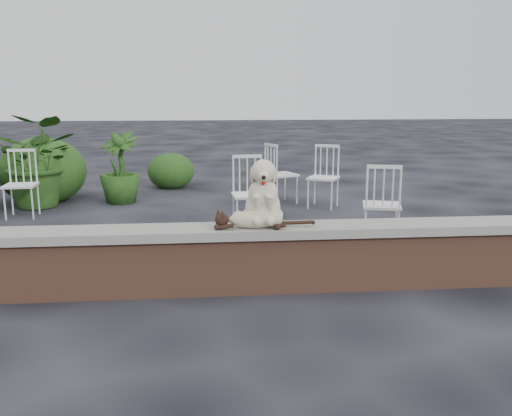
{
  "coord_description": "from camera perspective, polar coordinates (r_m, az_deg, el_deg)",
  "views": [
    {
      "loc": [
        -0.26,
        -4.66,
        1.73
      ],
      "look_at": [
        0.2,
        0.2,
        0.7
      ],
      "focal_mm": 38.89,
      "sensor_mm": 36.0,
      "label": 1
    }
  ],
  "objects": [
    {
      "name": "chair_c",
      "position": [
        6.5,
        12.82,
        0.43
      ],
      "size": [
        0.69,
        0.69,
        0.94
      ],
      "primitive_type": null,
      "rotation": [
        0.0,
        0.0,
        2.87
      ],
      "color": "white",
      "rests_on": "ground"
    },
    {
      "name": "chair_b",
      "position": [
        6.95,
        -0.68,
        1.47
      ],
      "size": [
        0.59,
        0.59,
        0.94
      ],
      "primitive_type": null,
      "rotation": [
        0.0,
        0.0,
        0.06
      ],
      "color": "white",
      "rests_on": "ground"
    },
    {
      "name": "dog",
      "position": [
        4.85,
        0.71,
        1.81
      ],
      "size": [
        0.43,
        0.54,
        0.6
      ],
      "primitive_type": null,
      "rotation": [
        0.0,
        0.0,
        -0.08
      ],
      "color": "beige",
      "rests_on": "capstone"
    },
    {
      "name": "chair_d",
      "position": [
        8.41,
        6.94,
        3.21
      ],
      "size": [
        0.75,
        0.75,
        0.94
      ],
      "primitive_type": null,
      "rotation": [
        0.0,
        0.0,
        -0.48
      ],
      "color": "white",
      "rests_on": "ground"
    },
    {
      "name": "cat",
      "position": [
        4.74,
        -0.06,
        -1.04
      ],
      "size": [
        1.04,
        0.33,
        0.17
      ],
      "primitive_type": null,
      "rotation": [
        0.0,
        0.0,
        -0.08
      ],
      "color": "#C1AF8A",
      "rests_on": "capstone"
    },
    {
      "name": "shrubbery",
      "position": [
        9.41,
        -21.78,
        3.13
      ],
      "size": [
        4.04,
        2.79,
        1.08
      ],
      "color": "#1C3D11",
      "rests_on": "ground"
    },
    {
      "name": "chair_e",
      "position": [
        8.71,
        2.62,
        3.58
      ],
      "size": [
        0.73,
        0.73,
        0.94
      ],
      "primitive_type": null,
      "rotation": [
        0.0,
        0.0,
        1.97
      ],
      "color": "white",
      "rests_on": "ground"
    },
    {
      "name": "potted_plant_b",
      "position": [
        8.97,
        -13.85,
        4.06
      ],
      "size": [
        0.83,
        0.83,
        1.12
      ],
      "primitive_type": "imported",
      "rotation": [
        0.0,
        0.0,
        -0.43
      ],
      "color": "#1C3D11",
      "rests_on": "ground"
    },
    {
      "name": "capstone",
      "position": [
        4.81,
        -2.19,
        -2.4
      ],
      "size": [
        6.2,
        0.4,
        0.08
      ],
      "primitive_type": "cube",
      "color": "slate",
      "rests_on": "brick_wall"
    },
    {
      "name": "brick_wall",
      "position": [
        4.89,
        -2.16,
        -5.69
      ],
      "size": [
        6.0,
        0.3,
        0.5
      ],
      "primitive_type": "cube",
      "color": "brown",
      "rests_on": "ground"
    },
    {
      "name": "chair_a",
      "position": [
        8.36,
        -23.07,
        2.29
      ],
      "size": [
        0.59,
        0.59,
        0.94
      ],
      "primitive_type": null,
      "rotation": [
        0.0,
        0.0,
        0.05
      ],
      "color": "white",
      "rests_on": "ground"
    },
    {
      "name": "ground",
      "position": [
        4.97,
        -2.14,
        -8.44
      ],
      "size": [
        60.0,
        60.0,
        0.0
      ],
      "primitive_type": "plane",
      "color": "black",
      "rests_on": "ground"
    },
    {
      "name": "potted_plant_a",
      "position": [
        8.99,
        -21.43,
        4.53
      ],
      "size": [
        1.39,
        1.24,
        1.41
      ],
      "primitive_type": "imported",
      "rotation": [
        0.0,
        0.0,
        -0.12
      ],
      "color": "#1C3D11",
      "rests_on": "ground"
    }
  ]
}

